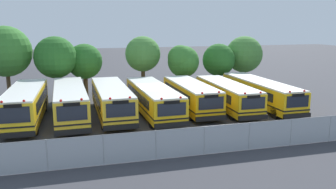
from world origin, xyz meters
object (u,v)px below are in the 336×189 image
(school_bus_4, at_px, (191,95))
(school_bus_1, at_px, (70,101))
(tree_1, at_px, (56,57))
(school_bus_0, at_px, (25,104))
(tree_4, at_px, (182,60))
(school_bus_5, at_px, (227,95))
(tree_3, at_px, (143,53))
(tree_5, at_px, (218,60))
(traffic_cone, at_px, (262,134))
(tree_0, at_px, (5,50))
(school_bus_3, at_px, (153,98))
(school_bus_6, at_px, (260,92))
(tree_6, at_px, (243,54))
(school_bus_2, at_px, (112,100))
(tree_2, at_px, (85,62))

(school_bus_4, bearing_deg, school_bus_1, 0.06)
(tree_1, bearing_deg, school_bus_1, -81.40)
(school_bus_0, height_order, tree_4, tree_4)
(school_bus_5, xyz_separation_m, tree_3, (-5.74, 9.01, 3.06))
(school_bus_0, height_order, school_bus_4, school_bus_0)
(school_bus_1, height_order, tree_5, tree_5)
(school_bus_4, distance_m, traffic_cone, 8.82)
(tree_0, relative_size, tree_5, 1.38)
(tree_1, relative_size, traffic_cone, 9.78)
(tree_4, height_order, traffic_cone, tree_4)
(school_bus_3, distance_m, tree_1, 11.51)
(tree_3, distance_m, traffic_cone, 18.15)
(school_bus_0, xyz_separation_m, school_bus_6, (20.32, 0.03, -0.14))
(tree_3, distance_m, tree_6, 11.88)
(school_bus_2, bearing_deg, school_bus_5, 176.97)
(school_bus_0, distance_m, school_bus_3, 10.10)
(school_bus_4, bearing_deg, tree_3, -73.95)
(school_bus_1, distance_m, school_bus_5, 13.49)
(school_bus_0, xyz_separation_m, school_bus_3, (10.10, -0.14, -0.13))
(school_bus_5, distance_m, tree_1, 16.93)
(school_bus_2, xyz_separation_m, tree_5, (12.86, 7.87, 2.10))
(school_bus_0, xyz_separation_m, traffic_cone, (15.71, -8.39, -1.14))
(school_bus_4, xyz_separation_m, school_bus_5, (3.25, -0.42, -0.04))
(school_bus_2, bearing_deg, tree_4, -140.00)
(tree_5, distance_m, traffic_cone, 17.09)
(school_bus_4, xyz_separation_m, tree_5, (5.95, 7.87, 2.14))
(school_bus_3, distance_m, tree_4, 9.28)
(tree_6, bearing_deg, tree_3, 179.87)
(tree_2, distance_m, tree_5, 14.62)
(tree_2, bearing_deg, tree_4, -7.44)
(school_bus_2, distance_m, tree_1, 9.25)
(tree_6, bearing_deg, school_bus_6, -106.96)
(tree_1, relative_size, tree_6, 1.04)
(tree_5, bearing_deg, school_bus_0, -157.77)
(school_bus_4, distance_m, tree_1, 13.97)
(school_bus_2, xyz_separation_m, school_bus_4, (6.91, -0.00, -0.03))
(tree_0, bearing_deg, traffic_cone, -42.20)
(tree_3, xyz_separation_m, tree_5, (8.44, -0.71, -0.89))
(tree_0, height_order, traffic_cone, tree_0)
(tree_1, distance_m, tree_5, 17.35)
(school_bus_3, height_order, school_bus_5, school_bus_3)
(school_bus_2, relative_size, school_bus_3, 0.96)
(school_bus_5, height_order, tree_4, tree_4)
(school_bus_2, xyz_separation_m, tree_2, (-1.74, 8.56, 2.24))
(school_bus_1, height_order, school_bus_4, school_bus_1)
(school_bus_3, bearing_deg, school_bus_1, -3.18)
(tree_1, xyz_separation_m, tree_2, (2.72, 1.02, -0.70))
(school_bus_0, distance_m, tree_0, 9.16)
(school_bus_5, bearing_deg, school_bus_0, -0.16)
(school_bus_6, bearing_deg, traffic_cone, 61.42)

